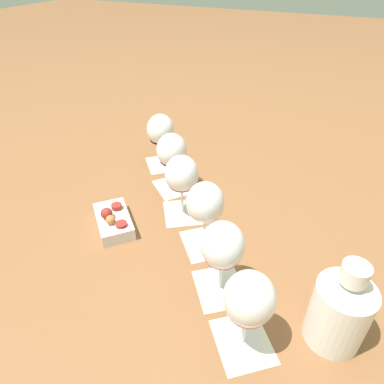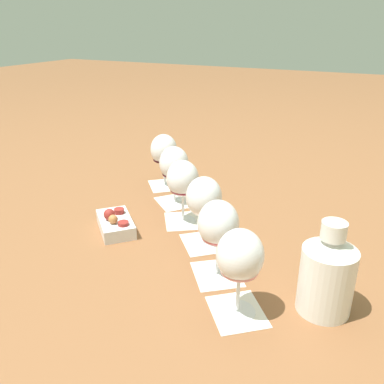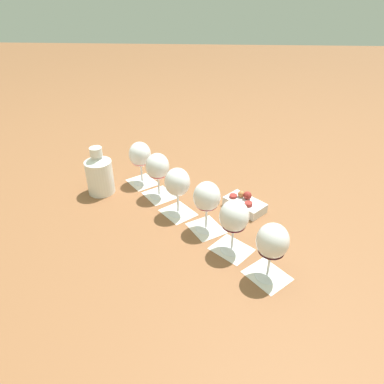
{
  "view_description": "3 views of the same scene",
  "coord_description": "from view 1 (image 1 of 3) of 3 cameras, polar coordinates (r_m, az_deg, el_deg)",
  "views": [
    {
      "loc": [
        -0.64,
        -0.29,
        0.62
      ],
      "look_at": [
        -0.0,
        0.0,
        0.12
      ],
      "focal_mm": 32.0,
      "sensor_mm": 36.0,
      "label": 1
    },
    {
      "loc": [
        -0.88,
        -0.44,
        0.54
      ],
      "look_at": [
        -0.0,
        0.0,
        0.12
      ],
      "focal_mm": 38.0,
      "sensor_mm": 36.0,
      "label": 2
    },
    {
      "loc": [
        0.99,
        0.06,
        0.74
      ],
      "look_at": [
        -0.0,
        0.0,
        0.12
      ],
      "focal_mm": 32.0,
      "sensor_mm": 36.0,
      "label": 3
    }
  ],
  "objects": [
    {
      "name": "ground_plane",
      "position": [
        0.93,
        0.16,
        -5.93
      ],
      "size": [
        8.0,
        8.0,
        0.0
      ],
      "primitive_type": "plane",
      "color": "brown"
    },
    {
      "name": "tasting_card_0",
      "position": [
        0.72,
        8.46,
        -23.42
      ],
      "size": [
        0.16,
        0.15,
        0.0
      ],
      "color": "silver",
      "rests_on": "ground_plane"
    },
    {
      "name": "tasting_card_1",
      "position": [
        0.79,
        4.63,
        -15.58
      ],
      "size": [
        0.16,
        0.15,
        0.0
      ],
      "color": "silver",
      "rests_on": "ground_plane"
    },
    {
      "name": "tasting_card_2",
      "position": [
        0.89,
        2.04,
        -8.52
      ],
      "size": [
        0.16,
        0.15,
        0.0
      ],
      "color": "silver",
      "rests_on": "ground_plane"
    },
    {
      "name": "tasting_card_3",
      "position": [
        0.98,
        -1.6,
        -3.45
      ],
      "size": [
        0.15,
        0.15,
        0.0
      ],
      "color": "silver",
      "rests_on": "ground_plane"
    },
    {
      "name": "tasting_card_4",
      "position": [
        1.09,
        -3.16,
        0.89
      ],
      "size": [
        0.15,
        0.16,
        0.0
      ],
      "color": "silver",
      "rests_on": "ground_plane"
    },
    {
      "name": "tasting_card_5",
      "position": [
        1.21,
        -4.92,
        4.69
      ],
      "size": [
        0.16,
        0.15,
        0.0
      ],
      "color": "silver",
      "rests_on": "ground_plane"
    },
    {
      "name": "wine_glass_0",
      "position": [
        0.62,
        9.47,
        -17.55
      ],
      "size": [
        0.09,
        0.09,
        0.18
      ],
      "color": "white",
      "rests_on": "tasting_card_0"
    },
    {
      "name": "wine_glass_1",
      "position": [
        0.7,
        5.1,
        -9.28
      ],
      "size": [
        0.09,
        0.09,
        0.18
      ],
      "color": "white",
      "rests_on": "tasting_card_1"
    },
    {
      "name": "wine_glass_2",
      "position": [
        0.81,
        2.22,
        -2.26
      ],
      "size": [
        0.09,
        0.09,
        0.18
      ],
      "color": "white",
      "rests_on": "tasting_card_2"
    },
    {
      "name": "wine_glass_3",
      "position": [
        0.91,
        -1.72,
        2.57
      ],
      "size": [
        0.09,
        0.09,
        0.18
      ],
      "color": "white",
      "rests_on": "tasting_card_3"
    },
    {
      "name": "wine_glass_4",
      "position": [
        1.02,
        -3.38,
        6.56
      ],
      "size": [
        0.09,
        0.09,
        0.18
      ],
      "color": "white",
      "rests_on": "tasting_card_4"
    },
    {
      "name": "wine_glass_5",
      "position": [
        1.15,
        -5.23,
        9.95
      ],
      "size": [
        0.09,
        0.09,
        0.18
      ],
      "color": "white",
      "rests_on": "tasting_card_5"
    },
    {
      "name": "ceramic_vase",
      "position": [
        0.71,
        23.53,
        -17.38
      ],
      "size": [
        0.11,
        0.11,
        0.2
      ],
      "color": "white",
      "rests_on": "ground_plane"
    },
    {
      "name": "snack_dish",
      "position": [
        0.95,
        -12.97,
        -4.65
      ],
      "size": [
        0.16,
        0.17,
        0.07
      ],
      "color": "silver",
      "rests_on": "ground_plane"
    }
  ]
}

